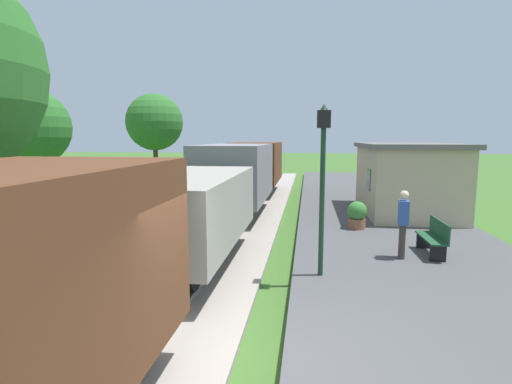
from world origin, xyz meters
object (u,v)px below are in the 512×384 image
Objects in this scene: bench_down_platform at (371,187)px; lamp_post_near at (323,159)px; bench_near_hut at (434,237)px; potted_planter at (357,215)px; tree_trackside_far at (31,128)px; freight_train at (218,188)px; person_waiting at (403,222)px; station_hut at (406,178)px; tree_field_left at (155,122)px.

lamp_post_near is at bearing -103.37° from bench_down_platform.
bench_near_hut is 0.41× the size of lamp_post_near.
bench_near_hut is at bearing 33.21° from lamp_post_near.
tree_trackside_far is at bearing 174.45° from potted_planter.
freight_train is at bearing -172.01° from potted_planter.
potted_planter is (-1.60, -7.66, 0.00)m from bench_down_platform.
bench_near_hut is at bearing -147.50° from person_waiting.
station_hut is 15.00m from tree_trackside_far.
tree_field_left is (-12.53, 2.40, 3.45)m from bench_down_platform.
person_waiting is 3.28m from potted_planter.
tree_trackside_far is (-11.15, 5.91, 0.83)m from lamp_post_near.
tree_field_left is at bearing 134.31° from bench_near_hut.
bench_down_platform is 15.76m from tree_trackside_far.
lamp_post_near is at bearing -51.63° from freight_train.
tree_field_left is (-12.53, 12.83, 3.45)m from bench_near_hut.
bench_near_hut is at bearing -90.00° from bench_down_platform.
freight_train is 10.36m from bench_down_platform.
lamp_post_near is 17.65m from tree_field_left.
bench_down_platform is at bearing 78.17° from potted_planter.
potted_planter is at bearing 7.99° from freight_train.
bench_near_hut is 1.07m from person_waiting.
tree_trackside_far reaches higher than bench_down_platform.
tree_trackside_far is at bearing 164.19° from bench_near_hut.
potted_planter is (-0.73, 3.17, -0.46)m from person_waiting.
freight_train is at bearing -59.19° from tree_field_left.
person_waiting reaches higher than potted_planter.
freight_train is 4.41× the size of tree_field_left.
lamp_post_near is (3.21, -4.06, 1.18)m from freight_train.
freight_train is 12.71m from tree_field_left.
freight_train is 17.33× the size of bench_near_hut.
person_waiting is (-0.88, -10.83, 0.46)m from bench_down_platform.
tree_field_left is at bearing 137.36° from potted_planter.
tree_field_left reaches higher than bench_near_hut.
freight_train is 5.86m from person_waiting.
tree_trackside_far is 0.88× the size of tree_field_left.
tree_field_left is (-13.18, 6.83, 2.52)m from station_hut.
station_hut is at bearing 83.80° from bench_near_hut.
bench_down_platform is 1.64× the size of potted_planter.
bench_down_platform is 0.29× the size of tree_trackside_far.
tree_trackside_far reaches higher than potted_planter.
potted_planter is 15.24m from tree_field_left.
station_hut is at bearing 65.64° from lamp_post_near.
freight_train is at bearing 160.84° from bench_near_hut.
freight_train is 5.03× the size of tree_trackside_far.
tree_field_left is at bearing 80.02° from tree_trackside_far.
bench_near_hut is 18.26m from tree_field_left.
station_hut is 6.11m from bench_near_hut.
tree_field_left is (-11.65, 13.22, 2.99)m from person_waiting.
lamp_post_near is (-1.33, -4.70, 2.08)m from potted_planter.
bench_down_platform is at bearing 90.00° from bench_near_hut.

